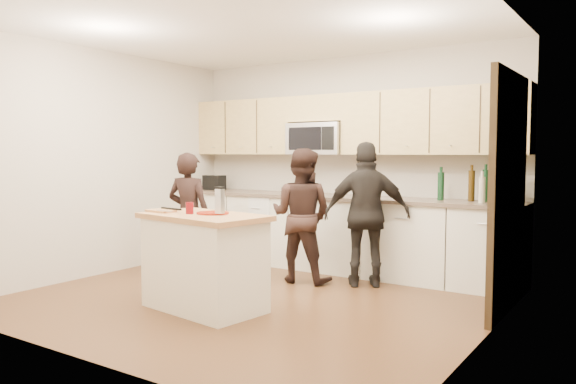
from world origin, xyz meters
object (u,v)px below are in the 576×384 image
Objects in this scene: toaster at (214,183)px; woman_right at (367,214)px; woman_center at (302,215)px; island at (204,261)px; woman_left at (189,215)px.

woman_right reaches higher than toaster.
woman_center is 0.95× the size of woman_right.
toaster is at bearing -29.96° from woman_center.
island is at bearing 32.15° from woman_right.
island is at bearing -51.02° from toaster.
woman_left is (0.72, -1.29, -0.31)m from toaster.
woman_right is at bearing 70.46° from island.
woman_center is (0.15, 1.47, 0.31)m from island.
woman_left is at bearing -9.32° from woman_right.
woman_center is (1.22, 0.55, 0.02)m from woman_left.
toaster is 1.51m from woman_left.
woman_center is (1.95, -0.75, -0.29)m from toaster.
toaster is 0.19× the size of woman_left.
woman_left is 0.93× the size of woman_right.
woman_right is at bearing -11.61° from toaster.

